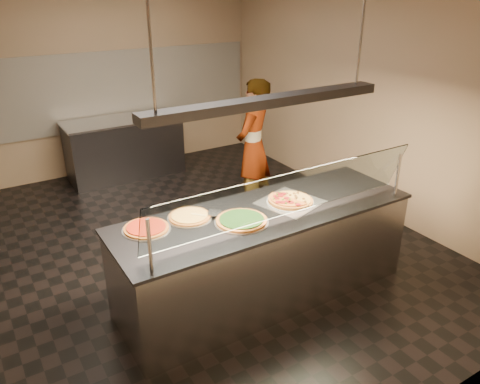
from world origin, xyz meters
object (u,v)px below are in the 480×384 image
pizza_spatula (205,214)px  worker (253,147)px  half_pizza_pepperoni (281,201)px  sneeze_guard (289,195)px  serving_counter (264,254)px  pizza_spinach (241,220)px  pizza_cheese (189,216)px  pizza_tomato (146,228)px  heat_lamp_housing (268,101)px  perforated_tray (290,202)px  prep_table (125,148)px  half_pizza_sausage (299,197)px

pizza_spatula → worker: 2.14m
half_pizza_pepperoni → pizza_spatula: size_ratio=1.68×
sneeze_guard → pizza_spatula: size_ratio=9.41×
serving_counter → pizza_spinach: (-0.31, -0.07, 0.48)m
sneeze_guard → pizza_cheese: size_ratio=6.57×
sneeze_guard → pizza_tomato: bearing=151.5°
heat_lamp_housing → sneeze_guard: bearing=-90.0°
perforated_tray → pizza_spatula: (-0.84, 0.16, 0.02)m
pizza_tomato → serving_counter: bearing=-12.6°
perforated_tray → serving_counter: bearing=-174.7°
pizza_cheese → sneeze_guard: bearing=-41.6°
pizza_tomato → worker: (2.04, 1.46, -0.06)m
pizza_spinach → pizza_cheese: 0.47m
half_pizza_pepperoni → prep_table: size_ratio=0.26×
serving_counter → heat_lamp_housing: (0.00, 0.00, 1.48)m
half_pizza_pepperoni → pizza_tomato: size_ratio=1.14×
pizza_spatula → worker: worker is taller
perforated_tray → half_pizza_pepperoni: half_pizza_pepperoni is taller
serving_counter → worker: 2.00m
perforated_tray → prep_table: size_ratio=0.36×
half_pizza_sausage → heat_lamp_housing: bearing=-176.3°
serving_counter → pizza_spatula: (-0.54, 0.18, 0.49)m
perforated_tray → pizza_spatula: 0.85m
perforated_tray → heat_lamp_housing: size_ratio=0.28×
serving_counter → heat_lamp_housing: bearing=0.0°
half_pizza_sausage → pizza_spinach: bearing=-172.3°
serving_counter → pizza_cheese: pizza_cheese is taller
half_pizza_sausage → prep_table: (-0.50, 3.76, -0.49)m
half_pizza_sausage → pizza_spatula: 0.96m
prep_table → worker: bearing=-62.8°
prep_table → worker: worker is taller
half_pizza_pepperoni → prep_table: half_pizza_pepperoni is taller
sneeze_guard → pizza_spinach: 0.50m
heat_lamp_housing → pizza_spinach: bearing=-167.2°
pizza_cheese → prep_table: (0.56, 3.54, -0.48)m
half_pizza_sausage → pizza_tomato: (-1.48, 0.21, -0.01)m
pizza_tomato → heat_lamp_housing: heat_lamp_housing is taller
pizza_cheese → prep_table: pizza_cheese is taller
sneeze_guard → half_pizza_sausage: 0.61m
pizza_spinach → worker: 2.18m
pizza_cheese → heat_lamp_housing: bearing=-20.2°
serving_counter → worker: size_ratio=1.63×
half_pizza_pepperoni → pizza_spatula: half_pizza_pepperoni is taller
pizza_cheese → half_pizza_sausage: bearing=-11.5°
perforated_tray → pizza_tomato: pizza_tomato is taller
serving_counter → half_pizza_pepperoni: size_ratio=6.12×
half_pizza_sausage → prep_table: size_ratio=0.26×
half_pizza_pepperoni → pizza_cheese: half_pizza_pepperoni is taller
half_pizza_sausage → pizza_spatula: half_pizza_sausage is taller
half_pizza_sausage → prep_table: bearing=97.6°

